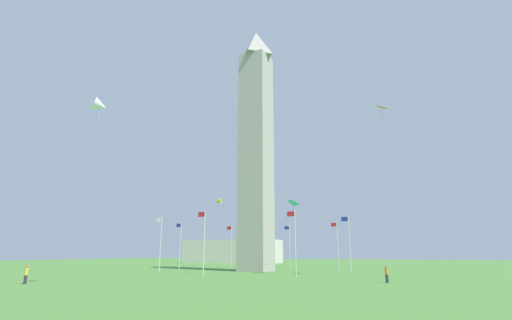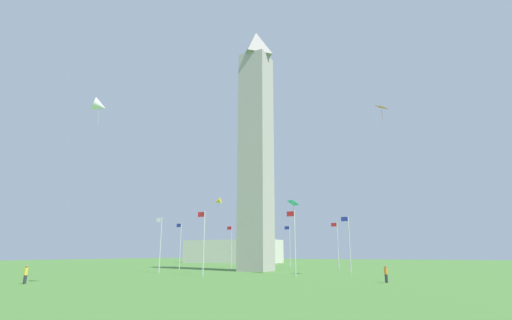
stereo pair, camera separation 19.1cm
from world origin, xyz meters
TOP-DOWN VIEW (x-y plane):
  - ground_plane at (0.00, 0.00)m, footprint 260.00×260.00m
  - obelisk_monument at (0.00, 0.00)m, footprint 4.77×4.77m
  - flagpole_n at (15.42, 0.00)m, footprint 1.12×0.14m
  - flagpole_ne at (10.92, 10.86)m, footprint 1.12×0.14m
  - flagpole_e at (0.06, 15.36)m, footprint 1.12×0.14m
  - flagpole_se at (-10.80, 10.86)m, footprint 1.12×0.14m
  - flagpole_s at (-15.30, 0.00)m, footprint 1.12×0.14m
  - flagpole_sw at (-10.80, -10.86)m, footprint 1.12×0.14m
  - flagpole_w at (0.06, -15.36)m, footprint 1.12×0.14m
  - flagpole_nw at (10.92, -10.86)m, footprint 1.12×0.14m
  - person_yellow_shirt at (8.31, 33.18)m, footprint 0.32×0.32m
  - person_orange_shirt at (-22.47, 16.30)m, footprint 0.32×0.32m
  - kite_white_delta at (0.49, 33.32)m, footprint 1.91×1.95m
  - kite_orange_diamond at (-22.36, 7.88)m, footprint 1.62×1.69m
  - kite_yellow_delta at (1.31, 10.06)m, footprint 1.26×1.19m
  - kite_cyan_diamond at (-8.90, 5.94)m, footprint 1.94×1.91m
  - distant_building at (30.05, -45.21)m, footprint 28.54×11.26m

SIDE VIEW (x-z plane):
  - ground_plane at x=0.00m, z-range 0.00..0.00m
  - person_orange_shirt at x=-22.47m, z-range -0.01..1.65m
  - person_yellow_shirt at x=8.31m, z-range 0.00..1.74m
  - distant_building at x=30.05m, z-range 0.00..6.66m
  - flagpole_n at x=15.42m, z-range 0.39..8.67m
  - flagpole_ne at x=10.92m, z-range 0.39..8.67m
  - flagpole_e at x=0.06m, z-range 0.39..8.67m
  - flagpole_se at x=-10.80m, z-range 0.39..8.67m
  - flagpole_s at x=-15.30m, z-range 0.39..8.67m
  - flagpole_sw at x=-10.80m, z-range 0.39..8.67m
  - flagpole_w at x=0.06m, z-range 0.39..8.67m
  - flagpole_nw at x=10.92m, z-range 0.39..8.67m
  - kite_cyan_diamond at x=-8.90m, z-range 8.68..11.06m
  - kite_yellow_delta at x=1.31m, z-range 9.34..11.16m
  - kite_white_delta at x=0.49m, z-range 15.37..17.96m
  - kite_orange_diamond at x=-22.36m, z-range 20.46..22.65m
  - obelisk_monument at x=0.00m, z-range 0.00..43.38m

